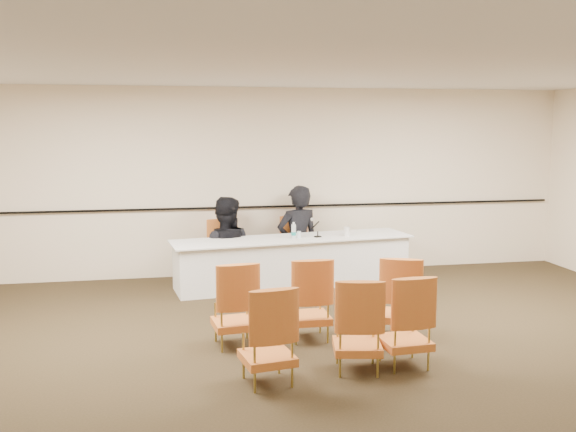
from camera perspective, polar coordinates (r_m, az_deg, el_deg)
The scene contains 20 objects.
floor at distance 6.84m, azimuth 3.85°, elevation -12.51°, with size 10.00×10.00×0.00m, color black.
ceiling at distance 6.43m, azimuth 4.11°, elevation 13.38°, with size 10.00×10.00×0.00m, color silver.
wall_back at distance 10.36m, azimuth -1.69°, elevation 3.06°, with size 10.00×0.04×3.00m, color #F5DDC1.
wall_rail at distance 10.36m, azimuth -1.65°, elevation 0.84°, with size 9.80×0.04×0.03m, color black.
panel_table at distance 9.70m, azimuth 0.43°, elevation -4.07°, with size 3.63×0.84×0.73m, color white, non-canonical shape.
panelist_main at distance 10.26m, azimuth 0.88°, elevation -2.61°, with size 0.70×0.46×1.92m, color black.
panelist_main_chair at distance 10.27m, azimuth 0.88°, elevation -2.76°, with size 0.50×0.50×0.95m, color #BD4F22, non-canonical shape.
panelist_second at distance 9.97m, azimuth -5.63°, elevation -3.66°, with size 0.91×0.71×1.88m, color black.
panelist_second_chair at distance 9.95m, azimuth -5.64°, elevation -3.15°, with size 0.50×0.50×0.95m, color #BD4F22, non-canonical shape.
papers at distance 9.68m, azimuth 2.39°, elevation -1.89°, with size 0.30×0.22×0.00m, color white.
microphone at distance 9.66m, azimuth 2.66°, elevation -1.07°, with size 0.10×0.20×0.29m, color black, non-canonical shape.
water_bottle at distance 9.59m, azimuth 0.50°, elevation -1.27°, with size 0.07×0.07×0.24m, color teal, non-canonical shape.
drinking_glass at distance 9.62m, azimuth 0.97°, elevation -1.66°, with size 0.06×0.06×0.10m, color silver.
coffee_cup at distance 9.81m, azimuth 5.22°, elevation -1.38°, with size 0.09×0.09×0.14m, color white.
aud_chair_front_left at distance 7.08m, azimuth -4.78°, elevation -7.75°, with size 0.50×0.50×0.95m, color #BD4F22, non-canonical shape.
aud_chair_front_mid at distance 7.27m, azimuth 1.84°, elevation -7.30°, with size 0.50×0.50×0.95m, color #BD4F22, non-canonical shape.
aud_chair_front_right at distance 7.44m, azimuth 9.98°, elevation -7.06°, with size 0.50×0.50×0.95m, color #BD4F22, non-canonical shape.
aud_chair_back_left at distance 6.07m, azimuth -1.86°, elevation -10.46°, with size 0.50×0.50×0.95m, color #BD4F22, non-canonical shape.
aud_chair_back_mid at distance 6.39m, azimuth 6.19°, elevation -9.53°, with size 0.50×0.50×0.95m, color #BD4F22, non-canonical shape.
aud_chair_back_right at distance 6.58m, azimuth 10.33°, elevation -9.09°, with size 0.50×0.50×0.95m, color #BD4F22, non-canonical shape.
Camera 1 is at (-1.65, -6.19, 2.40)m, focal length 40.00 mm.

